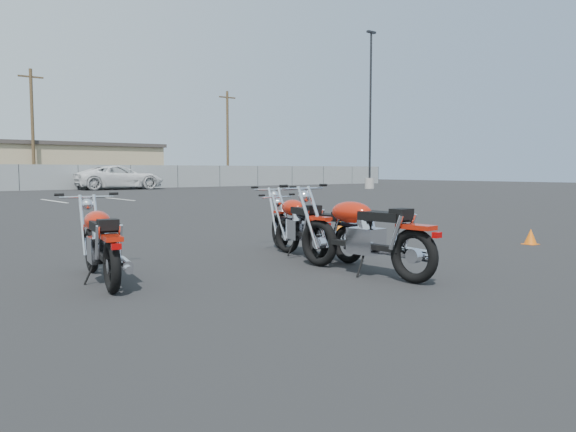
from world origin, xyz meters
TOP-DOWN VIEW (x-y plane):
  - ground at (0.00, 0.00)m, footprint 120.00×120.00m
  - motorcycle_front_red at (-2.98, 0.34)m, footprint 0.90×2.20m
  - motorcycle_second_black at (0.40, 0.12)m, footprint 0.78×2.03m
  - motorcycle_third_red at (0.39, 0.57)m, footprint 1.09×2.25m
  - motorcycle_rear_red at (-0.04, -1.33)m, footprint 0.94×2.43m
  - training_cone_near at (3.11, 2.43)m, footprint 0.29×0.29m
  - training_cone_far at (4.66, -1.16)m, footprint 0.25×0.25m
  - light_pole_east at (25.91, 23.01)m, footprint 0.80×0.70m
  - tan_building_east at (10.00, 44.00)m, footprint 14.40×9.40m
  - utility_pole_c at (6.00, 39.00)m, footprint 1.80×0.24m
  - utility_pole_d at (24.00, 40.00)m, footprint 1.80×0.24m
  - white_van at (10.44, 33.30)m, footprint 3.52×7.44m

SIDE VIEW (x-z plane):
  - ground at x=0.00m, z-range 0.00..0.00m
  - training_cone_far at x=4.66m, z-range 0.00..0.30m
  - training_cone_near at x=3.11m, z-range 0.00..0.35m
  - motorcycle_second_black at x=0.40m, z-range -0.04..0.95m
  - motorcycle_front_red at x=-2.98m, z-range -0.05..1.03m
  - motorcycle_third_red at x=0.39m, z-range -0.05..1.06m
  - motorcycle_rear_red at x=-0.04m, z-range -0.05..1.14m
  - white_van at x=10.44m, z-range 0.00..2.74m
  - tan_building_east at x=10.00m, z-range 0.01..3.71m
  - light_pole_east at x=25.91m, z-range -2.69..9.03m
  - utility_pole_c at x=6.00m, z-range 0.19..9.19m
  - utility_pole_d at x=24.00m, z-range 0.19..9.19m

